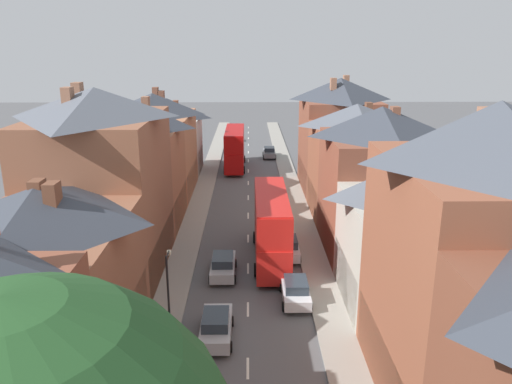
# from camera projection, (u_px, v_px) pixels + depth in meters

# --- Properties ---
(pavement_left) EXTENTS (2.20, 104.00, 0.14)m
(pavement_left) POSITION_uv_depth(u_px,v_px,m) (203.00, 192.00, 56.44)
(pavement_left) COLOR gray
(pavement_left) RESTS_ON ground
(pavement_right) EXTENTS (2.20, 104.00, 0.14)m
(pavement_right) POSITION_uv_depth(u_px,v_px,m) (293.00, 192.00, 56.58)
(pavement_right) COLOR gray
(pavement_right) RESTS_ON ground
(centre_line_dashes) EXTENTS (0.14, 97.80, 0.01)m
(centre_line_dashes) POSITION_uv_depth(u_px,v_px,m) (248.00, 198.00, 54.61)
(centre_line_dashes) COLOR silver
(centre_line_dashes) RESTS_ON ground
(terrace_row_left) EXTENTS (8.00, 63.14, 13.64)m
(terrace_row_left) POSITION_uv_depth(u_px,v_px,m) (110.00, 193.00, 36.92)
(terrace_row_left) COLOR #BCB7A8
(terrace_row_left) RESTS_ON ground
(terrace_row_right) EXTENTS (8.00, 55.71, 14.00)m
(terrace_row_right) POSITION_uv_depth(u_px,v_px,m) (396.00, 198.00, 34.12)
(terrace_row_right) COLOR brown
(terrace_row_right) RESTS_ON ground
(double_decker_bus_lead) EXTENTS (2.74, 10.80, 5.30)m
(double_decker_bus_lead) POSITION_uv_depth(u_px,v_px,m) (235.00, 148.00, 66.83)
(double_decker_bus_lead) COLOR #B70F0F
(double_decker_bus_lead) RESTS_ON ground
(double_decker_bus_mid_street) EXTENTS (2.74, 10.80, 5.30)m
(double_decker_bus_mid_street) POSITION_uv_depth(u_px,v_px,m) (271.00, 225.00, 38.20)
(double_decker_bus_mid_street) COLOR red
(double_decker_bus_mid_street) RESTS_ON ground
(car_near_blue) EXTENTS (1.90, 4.29, 1.63)m
(car_near_blue) POSITION_uv_depth(u_px,v_px,m) (223.00, 265.00, 36.00)
(car_near_blue) COLOR #B7BABF
(car_near_blue) RESTS_ON ground
(car_parked_left_a) EXTENTS (1.90, 4.08, 1.62)m
(car_parked_left_a) POSITION_uv_depth(u_px,v_px,m) (269.00, 152.00, 73.62)
(car_parked_left_a) COLOR gray
(car_parked_left_a) RESTS_ON ground
(car_parked_right_a) EXTENTS (1.90, 4.22, 1.58)m
(car_parked_right_a) POSITION_uv_depth(u_px,v_px,m) (230.00, 137.00, 86.10)
(car_parked_right_a) COLOR #B7BABF
(car_parked_right_a) RESTS_ON ground
(car_mid_black) EXTENTS (1.90, 4.11, 1.60)m
(car_mid_black) POSITION_uv_depth(u_px,v_px,m) (296.00, 290.00, 32.36)
(car_mid_black) COLOR silver
(car_mid_black) RESTS_ON ground
(car_parked_left_b) EXTENTS (1.90, 4.23, 1.65)m
(car_parked_left_b) POSITION_uv_depth(u_px,v_px,m) (216.00, 326.00, 28.20)
(car_parked_left_b) COLOR #B7BABF
(car_parked_left_b) RESTS_ON ground
(car_mid_white) EXTENTS (1.90, 4.12, 1.66)m
(car_mid_white) POSITION_uv_depth(u_px,v_px,m) (287.00, 247.00, 39.18)
(car_mid_white) COLOR silver
(car_mid_white) RESTS_ON ground
(street_lamp) EXTENTS (0.20, 1.12, 5.50)m
(street_lamp) POSITION_uv_depth(u_px,v_px,m) (169.00, 294.00, 26.83)
(street_lamp) COLOR black
(street_lamp) RESTS_ON ground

